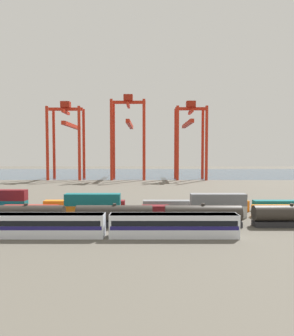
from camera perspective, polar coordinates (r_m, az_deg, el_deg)
name	(u,v)px	position (r m, az deg, el deg)	size (l,w,h in m)	color
ground_plane	(117,192)	(108.71, -5.80, -4.60)	(420.00, 420.00, 0.00)	#5B564C
harbour_water	(132,173)	(210.72, -2.86, -0.97)	(400.00, 110.00, 0.01)	#384C60
passenger_train	(42,224)	(53.61, -19.60, -10.18)	(66.31, 3.14, 3.90)	silver
freight_tank_row	(116,215)	(57.82, -6.04, -9.10)	(82.65, 3.00, 4.46)	#232326
shipping_container_1	(32,211)	(70.64, -21.34, -7.77)	(12.10, 2.44, 2.60)	#AD211C
shipping_container_2	(94,211)	(66.86, -10.16, -8.21)	(12.10, 2.44, 2.60)	orange
shipping_container_3	(94,200)	(66.41, -10.18, -6.01)	(12.10, 2.44, 2.60)	#146066
shipping_container_4	(157,211)	(65.81, 1.87, -8.35)	(6.04, 2.44, 2.60)	maroon
shipping_container_5	(219,211)	(67.62, 13.77, -8.12)	(12.10, 2.44, 2.60)	silver
shipping_container_6	(219,200)	(67.18, 13.79, -5.94)	(12.10, 2.44, 2.60)	slate
shipping_container_7	(282,211)	(72.08, 24.59, -7.62)	(12.10, 2.44, 2.60)	orange
shipping_container_10	(3,206)	(80.82, -25.98, -6.53)	(12.10, 2.44, 2.60)	#146066
shipping_container_11	(3,195)	(80.45, -26.03, -4.71)	(12.10, 2.44, 2.60)	maroon
shipping_container_12	(58,206)	(75.86, -16.72, -6.96)	(6.04, 2.44, 2.60)	orange
shipping_container_13	(114,206)	(73.10, -6.45, -7.23)	(6.04, 2.44, 2.60)	maroon
shipping_container_14	(169,206)	(72.79, 4.26, -7.27)	(12.10, 2.44, 2.60)	slate
shipping_container_15	(224,206)	(74.95, 14.70, -7.06)	(12.10, 2.44, 2.60)	orange
shipping_container_16	(280,206)	(79.39, 24.26, -6.66)	(12.10, 2.44, 2.60)	#146066
gantry_crane_west	(69,132)	(168.37, -14.83, 6.69)	(18.24, 37.46, 41.65)	red
gantry_crane_central	(130,129)	(163.68, -3.30, 7.50)	(18.52, 41.67, 45.29)	red
gantry_crane_east	(191,132)	(164.37, 8.50, 6.94)	(16.68, 37.35, 41.85)	red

